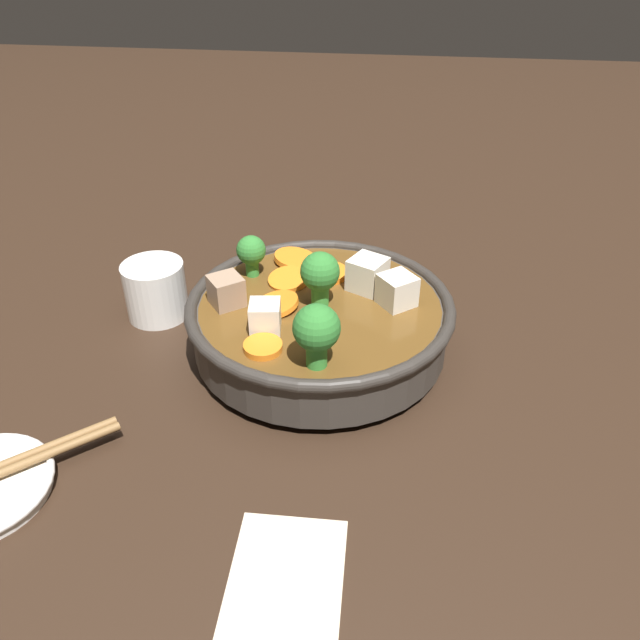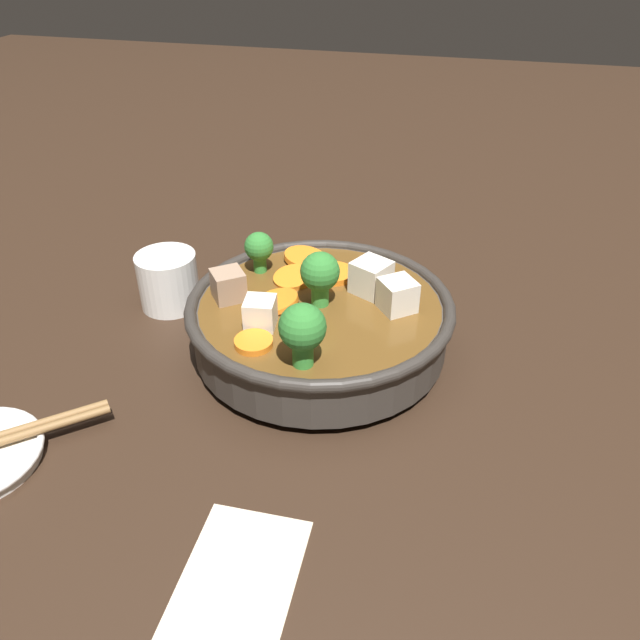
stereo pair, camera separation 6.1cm
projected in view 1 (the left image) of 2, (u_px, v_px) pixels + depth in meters
ground_plane at (320, 351)px, 0.63m from camera, size 3.00×3.00×0.00m
stirfry_bowl at (320, 318)px, 0.61m from camera, size 0.26×0.26×0.11m
tea_cup at (156, 290)px, 0.67m from camera, size 0.07×0.07×0.06m
napkin at (285, 584)px, 0.41m from camera, size 0.11×0.08×0.00m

